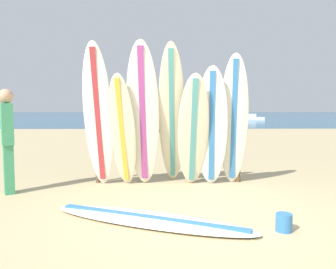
% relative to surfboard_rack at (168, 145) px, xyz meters
% --- Properties ---
extents(ground_plane, '(120.00, 120.00, 0.00)m').
position_rel_surfboard_rack_xyz_m(ground_plane, '(0.43, -2.22, -0.70)').
color(ground_plane, tan).
extents(ocean_water, '(120.00, 80.00, 0.01)m').
position_rel_surfboard_rack_xyz_m(ocean_water, '(0.43, 55.78, -0.69)').
color(ocean_water, navy).
rests_on(ocean_water, ground).
extents(surfboard_rack, '(2.74, 0.09, 1.12)m').
position_rel_surfboard_rack_xyz_m(surfboard_rack, '(0.00, 0.00, 0.00)').
color(surfboard_rack, brown).
rests_on(surfboard_rack, ground).
extents(surfboard_leaning_far_left, '(0.56, 0.71, 2.50)m').
position_rel_surfboard_rack_xyz_m(surfboard_leaning_far_left, '(-1.22, -0.39, 0.55)').
color(surfboard_leaning_far_left, white).
rests_on(surfboard_leaning_far_left, ground).
extents(surfboard_leaning_left, '(0.57, 0.72, 1.98)m').
position_rel_surfboard_rack_xyz_m(surfboard_leaning_left, '(-0.81, -0.38, 0.29)').
color(surfboard_leaning_left, beige).
rests_on(surfboard_leaning_left, ground).
extents(surfboard_leaning_center_left, '(0.61, 0.77, 2.52)m').
position_rel_surfboard_rack_xyz_m(surfboard_leaning_center_left, '(-0.45, -0.39, 0.56)').
color(surfboard_leaning_center_left, white).
rests_on(surfboard_leaning_center_left, ground).
extents(surfboard_leaning_center, '(0.55, 1.15, 2.47)m').
position_rel_surfboard_rack_xyz_m(surfboard_leaning_center, '(0.06, -0.31, 0.54)').
color(surfboard_leaning_center, beige).
rests_on(surfboard_leaning_center, ground).
extents(surfboard_leaning_center_right, '(0.55, 0.70, 1.98)m').
position_rel_surfboard_rack_xyz_m(surfboard_leaning_center_right, '(0.42, -0.40, 0.29)').
color(surfboard_leaning_center_right, beige).
rests_on(surfboard_leaning_center_right, ground).
extents(surfboard_leaning_right, '(0.62, 0.60, 2.11)m').
position_rel_surfboard_rack_xyz_m(surfboard_leaning_right, '(0.76, -0.36, 0.36)').
color(surfboard_leaning_right, white).
rests_on(surfboard_leaning_right, ground).
extents(surfboard_leaning_far_right, '(0.59, 0.65, 2.33)m').
position_rel_surfboard_rack_xyz_m(surfboard_leaning_far_right, '(1.17, -0.27, 0.47)').
color(surfboard_leaning_far_right, white).
rests_on(surfboard_leaning_far_right, ground).
extents(surfboard_lying_on_sand, '(2.70, 1.61, 0.08)m').
position_rel_surfboard_rack_xyz_m(surfboard_lying_on_sand, '(-0.28, -2.20, -0.66)').
color(surfboard_lying_on_sand, white).
rests_on(surfboard_lying_on_sand, ground).
extents(beachgoer_standing, '(0.29, 0.32, 1.70)m').
position_rel_surfboard_rack_xyz_m(beachgoer_standing, '(-2.62, -0.79, 0.24)').
color(beachgoer_standing, '#3F9966').
rests_on(beachgoer_standing, ground).
extents(small_boat_offshore, '(3.00, 1.80, 0.71)m').
position_rel_surfboard_rack_xyz_m(small_boat_offshore, '(9.78, 30.30, -0.44)').
color(small_boat_offshore, silver).
rests_on(small_boat_offshore, ocean_water).
extents(sand_bucket, '(0.18, 0.18, 0.20)m').
position_rel_surfboard_rack_xyz_m(sand_bucket, '(1.26, -2.53, -0.59)').
color(sand_bucket, '#3372B2').
rests_on(sand_bucket, ground).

